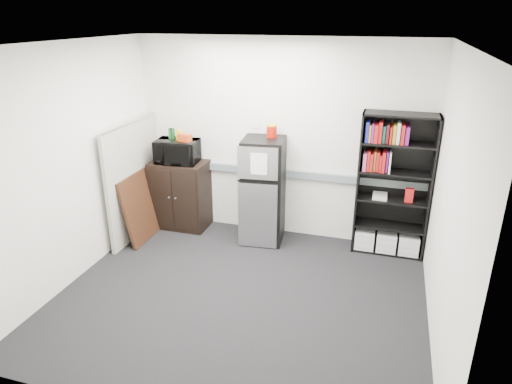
% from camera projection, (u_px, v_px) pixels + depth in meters
% --- Properties ---
extents(floor, '(4.00, 4.00, 0.00)m').
position_uv_depth(floor, '(240.00, 296.00, 5.11)').
color(floor, black).
rests_on(floor, ground).
extents(wall_back, '(4.00, 0.02, 2.70)m').
position_uv_depth(wall_back, '(280.00, 141.00, 6.18)').
color(wall_back, white).
rests_on(wall_back, floor).
extents(wall_right, '(0.02, 3.50, 2.70)m').
position_uv_depth(wall_right, '(450.00, 206.00, 4.08)').
color(wall_right, white).
rests_on(wall_right, floor).
extents(wall_left, '(0.02, 3.50, 2.70)m').
position_uv_depth(wall_left, '(71.00, 166.00, 5.15)').
color(wall_left, white).
rests_on(wall_left, floor).
extents(ceiling, '(4.00, 3.50, 0.02)m').
position_uv_depth(ceiling, '(237.00, 44.00, 4.12)').
color(ceiling, white).
rests_on(ceiling, wall_back).
extents(electrical_raceway, '(3.92, 0.05, 0.10)m').
position_uv_depth(electrical_raceway, '(279.00, 173.00, 6.32)').
color(electrical_raceway, slate).
rests_on(electrical_raceway, wall_back).
extents(wall_note, '(0.14, 0.00, 0.10)m').
position_uv_depth(wall_note, '(255.00, 124.00, 6.19)').
color(wall_note, white).
rests_on(wall_note, wall_back).
extents(bookshelf, '(0.90, 0.34, 1.85)m').
position_uv_depth(bookshelf, '(393.00, 187.00, 5.77)').
color(bookshelf, black).
rests_on(bookshelf, floor).
extents(cubicle_partition, '(0.06, 1.30, 1.62)m').
position_uv_depth(cubicle_partition, '(134.00, 180.00, 6.28)').
color(cubicle_partition, '#9D9A8C').
rests_on(cubicle_partition, floor).
extents(cabinet, '(0.79, 0.53, 0.99)m').
position_uv_depth(cabinet, '(181.00, 194.00, 6.65)').
color(cabinet, black).
rests_on(cabinet, floor).
extents(microwave, '(0.62, 0.45, 0.32)m').
position_uv_depth(microwave, '(177.00, 151.00, 6.39)').
color(microwave, black).
rests_on(microwave, cabinet).
extents(snack_box_a, '(0.08, 0.06, 0.15)m').
position_uv_depth(snack_box_a, '(172.00, 134.00, 6.36)').
color(snack_box_a, '#1A5C28').
rests_on(snack_box_a, microwave).
extents(snack_box_b, '(0.08, 0.07, 0.15)m').
position_uv_depth(snack_box_b, '(172.00, 134.00, 6.36)').
color(snack_box_b, '#0C3514').
rests_on(snack_box_b, microwave).
extents(snack_box_c, '(0.08, 0.06, 0.14)m').
position_uv_depth(snack_box_c, '(179.00, 135.00, 6.33)').
color(snack_box_c, yellow).
rests_on(snack_box_c, microwave).
extents(snack_bag, '(0.20, 0.13, 0.10)m').
position_uv_depth(snack_bag, '(185.00, 138.00, 6.26)').
color(snack_bag, '#BD3B12').
rests_on(snack_bag, microwave).
extents(refrigerator, '(0.60, 0.62, 1.44)m').
position_uv_depth(refrigerator, '(263.00, 191.00, 6.15)').
color(refrigerator, black).
rests_on(refrigerator, floor).
extents(coffee_can, '(0.14, 0.14, 0.19)m').
position_uv_depth(coffee_can, '(272.00, 130.00, 5.95)').
color(coffee_can, '#A41407').
rests_on(coffee_can, refrigerator).
extents(framed_poster, '(0.22, 0.73, 0.93)m').
position_uv_depth(framed_poster, '(140.00, 207.00, 6.27)').
color(framed_poster, black).
rests_on(framed_poster, floor).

